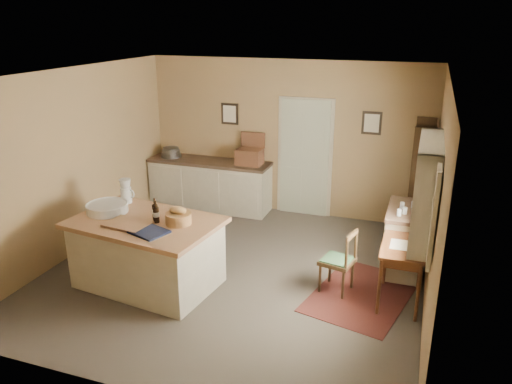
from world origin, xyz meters
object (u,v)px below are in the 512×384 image
Objects in this scene: desk_chair at (337,261)px; right_cabinet at (406,239)px; shelving_unit at (423,183)px; work_island at (147,251)px; writing_desk at (403,253)px; sideboard at (211,183)px.

right_cabinet reaches higher than desk_chair.
right_cabinet is 0.53× the size of shelving_unit.
desk_chair is at bearing 22.32° from work_island.
right_cabinet reaches higher than writing_desk.
sideboard is (-0.37, 2.86, -0.00)m from work_island.
writing_desk is at bearing -89.99° from right_cabinet.
sideboard reaches higher than writing_desk.
shelving_unit is (0.15, 2.02, 0.28)m from writing_desk.
sideboard is 3.73m from shelving_unit.
sideboard is at bearing 176.71° from shelving_unit.
writing_desk is 0.85× the size of right_cabinet.
right_cabinet is at bearing -97.65° from shelving_unit.
writing_desk is at bearing -32.18° from sideboard.
shelving_unit reaches higher than right_cabinet.
right_cabinet is at bearing -20.58° from sideboard.
writing_desk is at bearing -94.25° from shelving_unit.
work_island is at bearing -168.70° from writing_desk.
right_cabinet is (0.79, 0.89, 0.04)m from desk_chair.
sideboard is 2.26× the size of right_cabinet.
desk_chair is (2.75, -2.22, -0.06)m from sideboard.
work_island reaches higher than right_cabinet.
desk_chair is at bearing -38.96° from sideboard.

